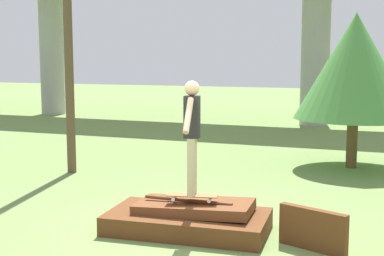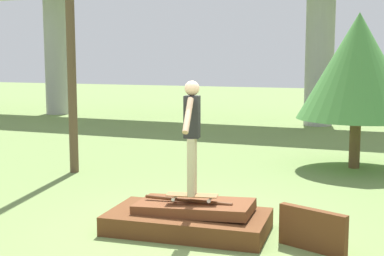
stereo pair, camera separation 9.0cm
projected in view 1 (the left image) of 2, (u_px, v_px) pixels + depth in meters
ground_plane at (188, 231)px, 8.14m from camera, size 80.00×80.00×0.00m
scrap_pile at (189, 219)px, 8.12m from camera, size 2.50×1.45×0.50m
scrap_plank_loose at (313, 229)px, 7.30m from camera, size 0.97×0.47×0.58m
skateboard at (192, 195)px, 7.97m from camera, size 0.80×0.37×0.09m
skater at (192, 129)px, 7.84m from camera, size 0.30×1.11×1.70m
tree_behind_right at (355, 66)px, 12.56m from camera, size 2.81×2.81×3.68m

